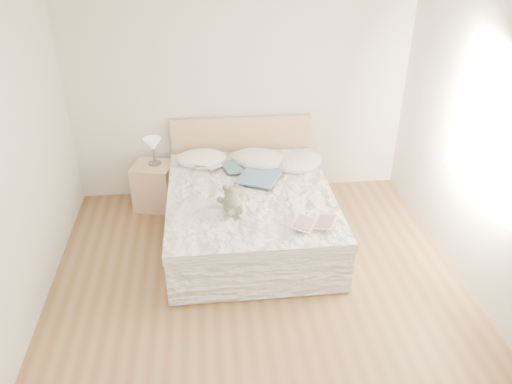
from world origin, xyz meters
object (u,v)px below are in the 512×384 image
at_px(bed, 249,211).
at_px(childrens_book, 315,223).
at_px(nightstand, 155,186).
at_px(teddy_bear, 232,208).
at_px(table_lamp, 153,146).
at_px(photo_book, 206,165).

height_order(bed, childrens_book, bed).
height_order(bed, nightstand, bed).
xyz_separation_m(bed, teddy_bear, (-0.21, -0.47, 0.34)).
height_order(table_lamp, childrens_book, table_lamp).
bearing_deg(teddy_bear, bed, 59.82).
bearing_deg(bed, nightstand, 146.01).
bearing_deg(teddy_bear, childrens_book, -29.76).
height_order(bed, teddy_bear, bed).
xyz_separation_m(nightstand, childrens_book, (1.61, -1.52, 0.35)).
height_order(photo_book, childrens_book, same).
bearing_deg(nightstand, bed, -33.99).
distance_m(table_lamp, childrens_book, 2.22).
bearing_deg(photo_book, nightstand, 142.70).
distance_m(bed, photo_book, 0.76).
bearing_deg(table_lamp, teddy_bear, -55.87).
height_order(bed, table_lamp, bed).
relative_size(table_lamp, photo_book, 0.97).
bearing_deg(childrens_book, nightstand, 164.33).
relative_size(bed, childrens_book, 5.33).
xyz_separation_m(childrens_book, teddy_bear, (-0.75, 0.33, 0.02)).
relative_size(photo_book, teddy_bear, 0.98).
relative_size(bed, table_lamp, 6.67).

